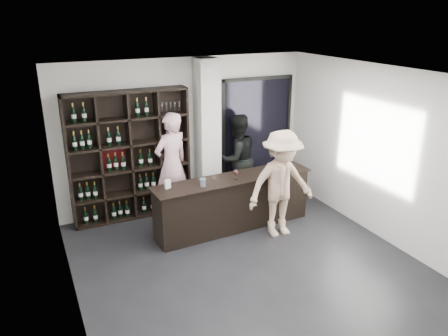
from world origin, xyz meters
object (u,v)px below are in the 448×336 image
taster_black (237,159)px  customer (281,184)px  tasting_counter (233,203)px  wine_shelf (130,156)px  taster_pink (172,164)px

taster_black → customer: bearing=81.9°
tasting_counter → customer: (0.62, -0.56, 0.46)m
wine_shelf → taster_pink: bearing=-12.7°
taster_pink → wine_shelf: bearing=-31.3°
tasting_counter → taster_pink: size_ratio=1.47×
tasting_counter → taster_black: (0.60, 1.06, 0.42)m
customer → tasting_counter: bearing=140.0°
tasting_counter → customer: 0.95m
tasting_counter → taster_pink: bearing=123.2°
taster_black → customer: customer is taller
taster_black → customer: 1.62m
taster_pink → customer: 2.13m
tasting_counter → taster_black: taster_black is taller
wine_shelf → customer: wine_shelf is taller
wine_shelf → tasting_counter: bearing=-39.2°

